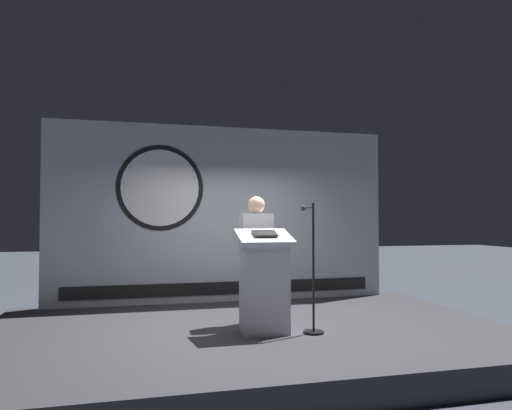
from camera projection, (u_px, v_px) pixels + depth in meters
The scene contains 6 objects.
ground_plane at pixel (250, 352), 5.61m from camera, with size 40.00×40.00×0.00m, color #383D47.
stage_platform at pixel (250, 339), 5.62m from camera, with size 6.40×4.00×0.30m, color #333338.
banner_display at pixel (222, 214), 7.45m from camera, with size 5.54×0.12×2.84m.
podium at pixel (264, 283), 5.34m from camera, with size 0.64×0.49×1.21m.
speaker_person at pixel (256, 258), 5.82m from camera, with size 0.40×0.26×1.62m.
microphone_stand at pixel (312, 287), 5.37m from camera, with size 0.24×0.49×1.52m.
Camera 1 is at (-1.30, -5.52, 1.62)m, focal length 32.04 mm.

